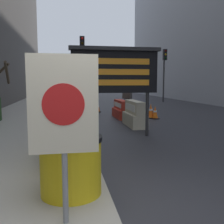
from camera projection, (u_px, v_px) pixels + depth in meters
The scene contains 13 objects.
barrel_drum_foreground at pixel (71, 165), 3.45m from camera, with size 0.83×0.83×0.77m.
barrel_drum_middle at pixel (65, 147), 4.41m from camera, with size 0.83×0.83×0.77m.
barrel_drum_back at pixel (61, 135), 5.38m from camera, with size 0.83×0.83×0.77m.
warning_sign at pixel (64, 113), 2.61m from camera, with size 0.70×0.08×1.75m.
message_board at pixel (115, 71), 7.51m from camera, with size 2.60×0.36×2.60m.
jersey_barrier_cream at pixel (135, 115), 9.61m from camera, with size 0.56×1.67×0.93m.
jersey_barrier_red_striped at pixel (121, 110), 11.84m from camera, with size 0.55×1.80×0.79m.
traffic_cone_near at pixel (155, 113), 11.50m from camera, with size 0.32×0.32×0.57m.
traffic_cone_mid at pixel (98, 107), 14.03m from camera, with size 0.31×0.31×0.55m.
traffic_cone_far at pixel (151, 111), 11.70m from camera, with size 0.37×0.37×0.66m.
traffic_light_near_curb at pixel (82, 57), 15.85m from camera, with size 0.28×0.44×4.33m.
traffic_light_far_side at pixel (164, 64), 20.83m from camera, with size 0.28×0.45×4.18m.
pedestrian_worker at pixel (127, 95), 12.98m from camera, with size 0.49×0.48×1.63m.
Camera 1 is at (-0.56, -2.66, 1.62)m, focal length 42.00 mm.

